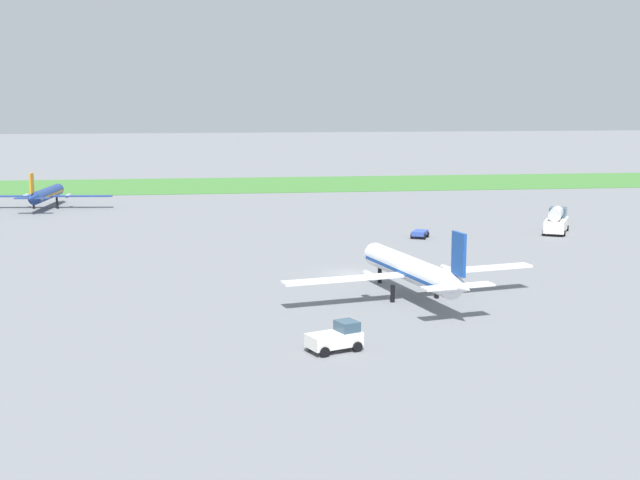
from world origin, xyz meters
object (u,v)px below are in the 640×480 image
pushback_tug_near_gate (336,337)px  fuel_truck_by_runway (556,220)px  airplane_taxiing_turboprop (46,194)px  baggage_cart_midfield (420,233)px  airplane_foreground_turboprop (412,269)px

pushback_tug_near_gate → fuel_truck_by_runway: fuel_truck_by_runway is taller
airplane_taxiing_turboprop → baggage_cart_midfield: airplane_taxiing_turboprop is taller
airplane_foreground_turboprop → pushback_tug_near_gate: 16.68m
baggage_cart_midfield → pushback_tug_near_gate: bearing=-173.2°
airplane_foreground_turboprop → pushback_tug_near_gate: bearing=136.4°
airplane_foreground_turboprop → baggage_cart_midfield: bearing=-27.8°
airplane_foreground_turboprop → baggage_cart_midfield: (8.24, 30.46, -1.92)m
airplane_taxiing_turboprop → fuel_truck_by_runway: (66.33, -32.48, -0.56)m
fuel_truck_by_runway → airplane_taxiing_turboprop: bearing=91.5°
baggage_cart_midfield → fuel_truck_by_runway: (17.57, 1.56, 1.01)m
airplane_foreground_turboprop → airplane_taxiing_turboprop: 76.18m
pushback_tug_near_gate → baggage_cart_midfield: size_ratio=1.37×
airplane_foreground_turboprop → fuel_truck_by_runway: airplane_foreground_turboprop is taller
pushback_tug_near_gate → fuel_truck_by_runway: size_ratio=0.58×
airplane_foreground_turboprop → baggage_cart_midfield: airplane_foreground_turboprop is taller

